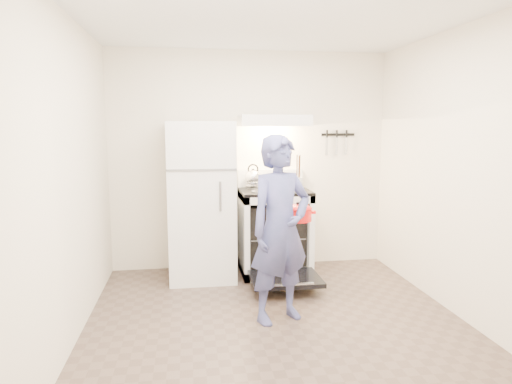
# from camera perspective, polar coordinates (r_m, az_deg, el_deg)

# --- Properties ---
(floor) EXTENTS (3.60, 3.60, 0.00)m
(floor) POSITION_cam_1_polar(r_m,az_deg,el_deg) (3.89, 3.04, -16.91)
(floor) COLOR brown
(floor) RESTS_ON ground
(back_wall) EXTENTS (3.20, 0.02, 2.50)m
(back_wall) POSITION_cam_1_polar(r_m,az_deg,el_deg) (5.31, -0.74, 3.92)
(back_wall) COLOR silver
(back_wall) RESTS_ON ground
(refrigerator) EXTENTS (0.70, 0.70, 1.70)m
(refrigerator) POSITION_cam_1_polar(r_m,az_deg,el_deg) (4.97, -6.83, -1.10)
(refrigerator) COLOR white
(refrigerator) RESTS_ON floor
(stove_body) EXTENTS (0.76, 0.65, 0.92)m
(stove_body) POSITION_cam_1_polar(r_m,az_deg,el_deg) (5.15, 2.31, -5.12)
(stove_body) COLOR white
(stove_body) RESTS_ON floor
(cooktop) EXTENTS (0.76, 0.65, 0.03)m
(cooktop) POSITION_cam_1_polar(r_m,az_deg,el_deg) (5.06, 2.34, 0.11)
(cooktop) COLOR black
(cooktop) RESTS_ON stove_body
(backsplash) EXTENTS (0.76, 0.07, 0.20)m
(backsplash) POSITION_cam_1_polar(r_m,az_deg,el_deg) (5.33, 1.77, 1.77)
(backsplash) COLOR white
(backsplash) RESTS_ON cooktop
(oven_door) EXTENTS (0.70, 0.54, 0.04)m
(oven_door) POSITION_cam_1_polar(r_m,az_deg,el_deg) (4.69, 3.67, -10.78)
(oven_door) COLOR black
(oven_door) RESTS_ON floor
(oven_rack) EXTENTS (0.60, 0.52, 0.01)m
(oven_rack) POSITION_cam_1_polar(r_m,az_deg,el_deg) (5.16, 2.31, -5.34)
(oven_rack) COLOR gray
(oven_rack) RESTS_ON stove_body
(range_hood) EXTENTS (0.76, 0.50, 0.12)m
(range_hood) POSITION_cam_1_polar(r_m,az_deg,el_deg) (5.09, 2.23, 8.91)
(range_hood) COLOR white
(range_hood) RESTS_ON back_wall
(knife_strip) EXTENTS (0.40, 0.02, 0.03)m
(knife_strip) POSITION_cam_1_polar(r_m,az_deg,el_deg) (5.52, 10.21, 7.08)
(knife_strip) COLOR black
(knife_strip) RESTS_ON back_wall
(pizza_stone) EXTENTS (0.32, 0.32, 0.02)m
(pizza_stone) POSITION_cam_1_polar(r_m,az_deg,el_deg) (5.08, 3.58, -5.40)
(pizza_stone) COLOR #826148
(pizza_stone) RESTS_ON oven_rack
(tea_kettle) EXTENTS (0.23, 0.19, 0.27)m
(tea_kettle) POSITION_cam_1_polar(r_m,az_deg,el_deg) (5.16, -0.37, 1.99)
(tea_kettle) COLOR silver
(tea_kettle) RESTS_ON cooktop
(utensil_jar) EXTENTS (0.10, 0.10, 0.13)m
(utensil_jar) POSITION_cam_1_polar(r_m,az_deg,el_deg) (4.89, 5.32, 1.08)
(utensil_jar) COLOR silver
(utensil_jar) RESTS_ON cooktop
(person) EXTENTS (0.68, 0.58, 1.59)m
(person) POSITION_cam_1_polar(r_m,az_deg,el_deg) (3.85, 3.05, -4.69)
(person) COLOR navy
(person) RESTS_ON floor
(dutch_oven) EXTENTS (0.32, 0.25, 0.22)m
(dutch_oven) POSITION_cam_1_polar(r_m,az_deg,el_deg) (4.24, 5.27, -2.82)
(dutch_oven) COLOR red
(dutch_oven) RESTS_ON person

